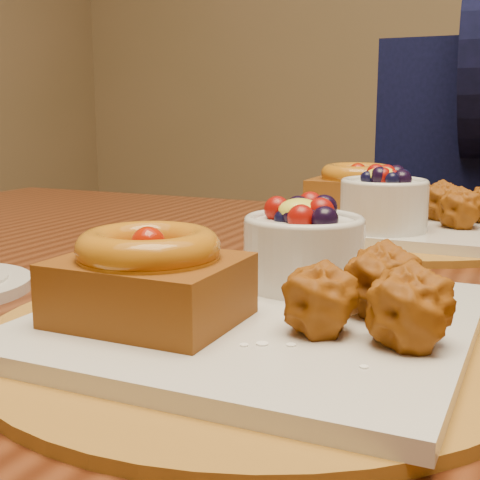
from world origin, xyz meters
The scene contains 3 objects.
dining_table centered at (-0.11, 0.10, 0.68)m, with size 1.60×0.90×0.76m.
place_setting_near centered at (-0.11, -0.11, 0.78)m, with size 0.38×0.38×0.09m.
place_setting_far centered at (-0.11, 0.31, 0.78)m, with size 0.38×0.38×0.09m.
Camera 1 is at (0.07, -0.53, 0.91)m, focal length 50.00 mm.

